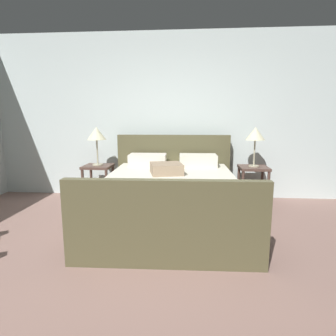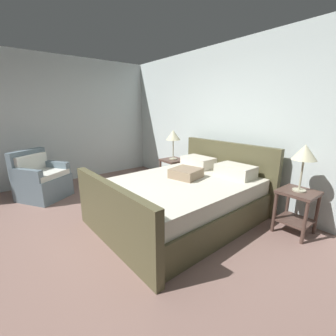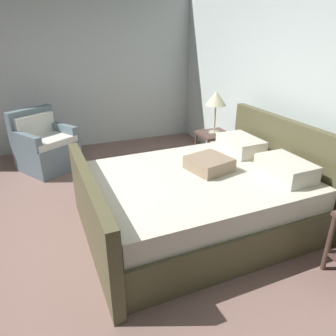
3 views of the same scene
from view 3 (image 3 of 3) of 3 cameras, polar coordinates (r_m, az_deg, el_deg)
ground_plane at (r=3.39m, az=-17.44°, el=-13.57°), size 5.97×5.32×0.02m
wall_back at (r=3.92m, az=23.76°, el=12.84°), size 6.09×0.12×2.74m
wall_side_left at (r=5.82m, az=-22.20°, el=16.13°), size 0.12×5.44×2.74m
bed at (r=3.39m, az=5.97°, el=-5.32°), size 1.90×2.38×1.08m
nightstand_left at (r=4.73m, az=8.22°, el=4.04°), size 0.44×0.44×0.60m
table_lamp_left at (r=4.54m, az=8.73°, el=12.24°), size 0.30×0.30×0.61m
armchair at (r=5.16m, az=-21.46°, el=3.63°), size 1.00×1.00×0.90m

